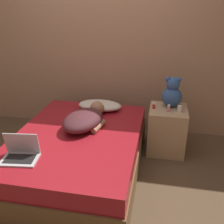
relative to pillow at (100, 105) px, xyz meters
name	(u,v)px	position (x,y,z in m)	size (l,w,h in m)	color
ground_plane	(79,170)	(-0.08, -0.68, -0.52)	(12.00, 12.00, 0.00)	brown
wall_back	(102,37)	(-0.08, 0.50, 0.78)	(8.00, 0.06, 2.60)	tan
bed	(78,153)	(-0.08, -0.68, -0.29)	(1.31, 1.81, 0.46)	brown
nightstand	(167,130)	(0.85, -0.05, -0.24)	(0.44, 0.48, 0.56)	tan
pillow	(100,105)	(0.00, 0.00, 0.00)	(0.55, 0.31, 0.11)	beige
person_lying	(85,119)	(-0.05, -0.49, 0.03)	(0.48, 0.77, 0.18)	#4C2328
laptop	(21,153)	(-0.42, -1.22, 0.00)	(0.34, 0.26, 0.23)	silver
teddy_bear	(172,94)	(0.88, 0.05, 0.20)	(0.24, 0.24, 0.37)	#335693
bottle_white	(180,109)	(0.98, -0.10, 0.08)	(0.05, 0.05, 0.07)	white
bottle_red	(154,106)	(0.68, -0.06, 0.07)	(0.04, 0.04, 0.07)	#B72D2D
bottle_pink	(169,108)	(0.85, -0.13, 0.08)	(0.03, 0.03, 0.08)	pink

